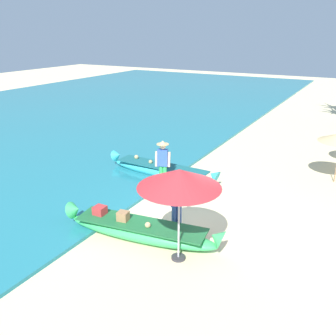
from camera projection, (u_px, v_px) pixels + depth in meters
ground_plane at (191, 225)px, 10.86m from camera, size 80.00×80.00×0.00m
sea at (48, 118)px, 23.85m from camera, size 24.00×56.00×0.10m
boat_green_foreground at (140, 230)px, 10.03m from camera, size 4.67×1.41×0.80m
boat_cyan_midground at (162, 170)px, 14.31m from camera, size 4.81×0.91×0.78m
person_vendor_hatted at (163, 161)px, 13.11m from camera, size 0.59×0.44×1.77m
person_tourist_customer at (177, 202)px, 10.11m from camera, size 0.56×0.49×1.68m
patio_umbrella_large at (179, 179)px, 8.49m from camera, size 1.99×1.99×2.40m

